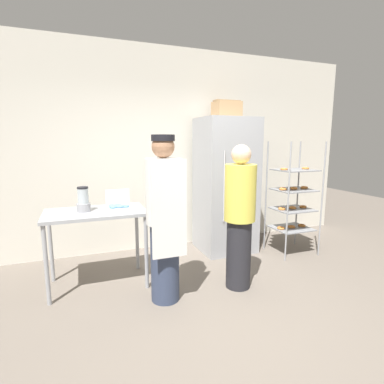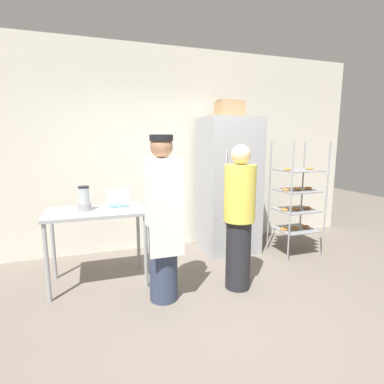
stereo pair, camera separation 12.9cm
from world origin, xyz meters
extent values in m
plane|color=#6B6056|center=(0.00, 0.00, 0.00)|extent=(14.00, 14.00, 0.00)
cube|color=silver|center=(0.00, 2.19, 1.52)|extent=(6.40, 0.12, 3.04)
cube|color=#9EA0A5|center=(0.74, 1.66, 1.00)|extent=(0.79, 0.73, 2.00)
cube|color=gray|center=(0.74, 1.30, 1.02)|extent=(0.73, 0.02, 1.64)
cylinder|color=silver|center=(0.52, 1.27, 1.05)|extent=(0.02, 0.02, 0.98)
cylinder|color=#93969B|center=(1.31, 0.92, 0.83)|extent=(0.02, 0.02, 1.66)
cylinder|color=#93969B|center=(1.91, 0.92, 0.83)|extent=(0.02, 0.02, 1.66)
cylinder|color=#93969B|center=(1.31, 1.43, 0.83)|extent=(0.02, 0.02, 1.66)
cylinder|color=#93969B|center=(1.91, 1.43, 0.83)|extent=(0.02, 0.02, 1.66)
cube|color=gray|center=(1.61, 1.18, 0.37)|extent=(0.55, 0.47, 0.01)
torus|color=orange|center=(1.42, 1.18, 0.39)|extent=(0.11, 0.11, 0.03)
torus|color=orange|center=(1.61, 1.18, 0.39)|extent=(0.11, 0.11, 0.03)
torus|color=orange|center=(1.80, 1.18, 0.39)|extent=(0.11, 0.11, 0.03)
cube|color=gray|center=(1.61, 1.18, 0.66)|extent=(0.55, 0.47, 0.01)
torus|color=orange|center=(1.42, 1.18, 0.69)|extent=(0.11, 0.11, 0.03)
torus|color=orange|center=(1.61, 1.18, 0.69)|extent=(0.11, 0.11, 0.03)
torus|color=orange|center=(1.80, 1.18, 0.69)|extent=(0.11, 0.11, 0.03)
cube|color=gray|center=(1.61, 1.18, 0.96)|extent=(0.55, 0.47, 0.01)
torus|color=orange|center=(1.42, 1.18, 0.98)|extent=(0.11, 0.11, 0.03)
torus|color=orange|center=(1.61, 1.18, 0.98)|extent=(0.11, 0.11, 0.03)
torus|color=orange|center=(1.80, 1.18, 0.98)|extent=(0.11, 0.11, 0.03)
cube|color=gray|center=(1.61, 1.18, 1.25)|extent=(0.55, 0.47, 0.01)
torus|color=orange|center=(1.42, 1.18, 1.27)|extent=(0.11, 0.11, 0.03)
torus|color=orange|center=(1.80, 1.18, 1.27)|extent=(0.11, 0.11, 0.03)
cube|color=#9EA0A5|center=(-1.18, 1.12, 0.87)|extent=(1.10, 0.65, 0.04)
cylinder|color=#9EA0A5|center=(-1.69, 0.83, 0.42)|extent=(0.04, 0.04, 0.85)
cylinder|color=#9EA0A5|center=(-0.67, 0.83, 0.42)|extent=(0.04, 0.04, 0.85)
cylinder|color=#9EA0A5|center=(-1.69, 1.40, 0.42)|extent=(0.04, 0.04, 0.85)
cylinder|color=#9EA0A5|center=(-0.67, 1.40, 0.42)|extent=(0.04, 0.04, 0.85)
cube|color=white|center=(-0.93, 1.00, 0.91)|extent=(0.27, 0.19, 0.05)
cube|color=white|center=(-0.93, 1.09, 1.03)|extent=(0.26, 0.01, 0.19)
torus|color=#669EC6|center=(-1.00, 0.96, 0.95)|extent=(0.09, 0.09, 0.03)
torus|color=#669EC6|center=(-0.93, 0.96, 0.95)|extent=(0.09, 0.09, 0.03)
torus|color=#669EC6|center=(-0.86, 0.96, 0.95)|extent=(0.09, 0.09, 0.03)
torus|color=#669EC6|center=(-1.00, 1.03, 0.95)|extent=(0.09, 0.09, 0.03)
torus|color=#669EC6|center=(-0.93, 1.03, 0.95)|extent=(0.09, 0.09, 0.03)
cylinder|color=#99999E|center=(-1.30, 1.13, 0.93)|extent=(0.15, 0.15, 0.09)
cylinder|color=#B2BCC1|center=(-1.30, 1.13, 1.06)|extent=(0.12, 0.12, 0.17)
cylinder|color=black|center=(-1.30, 1.13, 1.16)|extent=(0.12, 0.12, 0.02)
cube|color=tan|center=(0.78, 1.76, 2.12)|extent=(0.38, 0.29, 0.24)
cube|color=#A58057|center=(0.78, 1.76, 2.25)|extent=(0.39, 0.15, 0.02)
cylinder|color=#333D56|center=(-0.54, 0.51, 0.42)|extent=(0.30, 0.30, 0.84)
cylinder|color=silver|center=(-0.54, 0.51, 1.17)|extent=(0.37, 0.37, 0.66)
sphere|color=#9E7051|center=(-0.54, 0.51, 1.61)|extent=(0.23, 0.23, 0.23)
cube|color=white|center=(-0.54, 0.32, 1.02)|extent=(0.35, 0.02, 0.95)
cylinder|color=black|center=(-0.54, 0.51, 1.70)|extent=(0.23, 0.23, 0.06)
cylinder|color=#232328|center=(0.32, 0.49, 0.39)|extent=(0.28, 0.28, 0.79)
cylinder|color=#DBCC4C|center=(0.32, 0.49, 1.10)|extent=(0.35, 0.35, 0.63)
sphere|color=beige|center=(0.32, 0.49, 1.52)|extent=(0.21, 0.21, 0.21)
camera|label=1|loc=(-1.32, -2.35, 1.67)|focal=28.00mm
camera|label=2|loc=(-1.20, -2.39, 1.67)|focal=28.00mm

